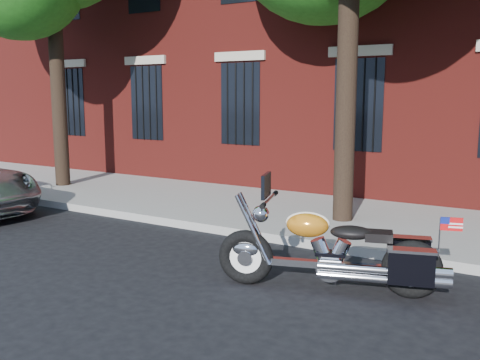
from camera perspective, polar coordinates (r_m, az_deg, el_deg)
The scene contains 4 objects.
ground at distance 7.77m, azimuth -0.30°, elevation -9.09°, with size 120.00×120.00×0.00m, color black.
curb at distance 8.90m, azimuth 4.36°, elevation -6.24°, with size 40.00×0.16×0.15m, color gray.
sidewalk at distance 10.57m, azimuth 8.98°, elevation -3.88°, with size 40.00×3.60×0.15m, color gray.
motorcycle at distance 6.72m, azimuth 10.41°, elevation -7.78°, with size 2.87×1.33×1.45m.
Camera 1 is at (3.85, -6.30, 2.42)m, focal length 40.00 mm.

